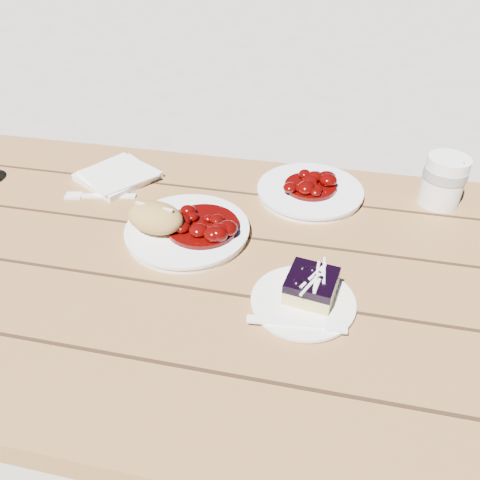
% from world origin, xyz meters
% --- Properties ---
extents(ground, '(60.00, 60.00, 0.00)m').
position_xyz_m(ground, '(0.00, 0.00, 0.00)').
color(ground, '#A6A196').
rests_on(ground, ground).
extents(picnic_table, '(2.00, 1.55, 0.75)m').
position_xyz_m(picnic_table, '(0.00, -0.00, 0.59)').
color(picnic_table, brown).
rests_on(picnic_table, ground).
extents(main_plate, '(0.24, 0.24, 0.02)m').
position_xyz_m(main_plate, '(-0.17, 0.07, 0.76)').
color(main_plate, white).
rests_on(main_plate, picnic_table).
extents(goulash_stew, '(0.14, 0.14, 0.04)m').
position_xyz_m(goulash_stew, '(-0.14, 0.07, 0.79)').
color(goulash_stew, '#440302').
rests_on(goulash_stew, main_plate).
extents(bread_roll, '(0.12, 0.09, 0.06)m').
position_xyz_m(bread_roll, '(-0.22, 0.05, 0.80)').
color(bread_roll, '#AA8141').
rests_on(bread_roll, main_plate).
extents(dessert_plate, '(0.17, 0.17, 0.01)m').
position_xyz_m(dessert_plate, '(0.07, -0.08, 0.76)').
color(dessert_plate, white).
rests_on(dessert_plate, picnic_table).
extents(blueberry_cake, '(0.09, 0.09, 0.05)m').
position_xyz_m(blueberry_cake, '(0.08, -0.06, 0.78)').
color(blueberry_cake, '#CFBF71').
rests_on(blueberry_cake, dessert_plate).
extents(fork_dessert, '(0.16, 0.04, 0.00)m').
position_xyz_m(fork_dessert, '(0.05, -0.13, 0.76)').
color(fork_dessert, white).
rests_on(fork_dessert, dessert_plate).
extents(coffee_cup, '(0.09, 0.09, 0.11)m').
position_xyz_m(coffee_cup, '(0.33, 0.29, 0.80)').
color(coffee_cup, white).
rests_on(coffee_cup, picnic_table).
extents(napkin_stack, '(0.20, 0.20, 0.01)m').
position_xyz_m(napkin_stack, '(-0.39, 0.24, 0.76)').
color(napkin_stack, white).
rests_on(napkin_stack, picnic_table).
extents(fork_table, '(0.16, 0.06, 0.00)m').
position_xyz_m(fork_table, '(-0.38, 0.16, 0.75)').
color(fork_table, white).
rests_on(fork_table, picnic_table).
extents(second_plate, '(0.23, 0.23, 0.02)m').
position_xyz_m(second_plate, '(0.05, 0.27, 0.76)').
color(second_plate, white).
rests_on(second_plate, picnic_table).
extents(second_stew, '(0.11, 0.11, 0.04)m').
position_xyz_m(second_stew, '(0.05, 0.27, 0.79)').
color(second_stew, '#440302').
rests_on(second_stew, second_plate).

